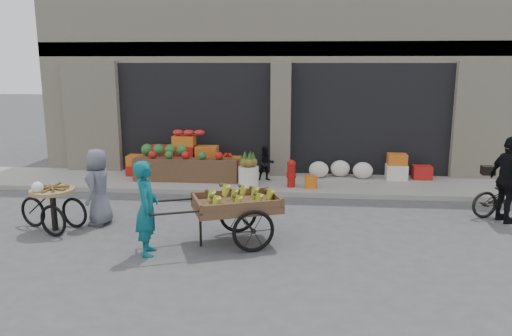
# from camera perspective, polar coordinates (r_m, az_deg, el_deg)

# --- Properties ---
(ground) EXTENTS (80.00, 80.00, 0.00)m
(ground) POSITION_cam_1_polar(r_m,az_deg,el_deg) (9.44, 1.27, -8.13)
(ground) COLOR #424244
(ground) RESTS_ON ground
(sidewalk) EXTENTS (18.00, 2.20, 0.12)m
(sidewalk) POSITION_cam_1_polar(r_m,az_deg,el_deg) (13.34, 2.59, -1.81)
(sidewalk) COLOR gray
(sidewalk) RESTS_ON ground
(building) EXTENTS (14.00, 6.45, 7.00)m
(building) POSITION_cam_1_polar(r_m,az_deg,el_deg) (16.88, 3.42, 12.44)
(building) COLOR beige
(building) RESTS_ON ground
(fruit_display) EXTENTS (3.10, 1.12, 1.24)m
(fruit_display) POSITION_cam_1_polar(r_m,az_deg,el_deg) (13.82, -7.66, 1.18)
(fruit_display) COLOR #B31A18
(fruit_display) RESTS_ON sidewalk
(pineapple_bin) EXTENTS (0.52, 0.52, 0.50)m
(pineapple_bin) POSITION_cam_1_polar(r_m,az_deg,el_deg) (12.84, -0.86, -0.93)
(pineapple_bin) COLOR silver
(pineapple_bin) RESTS_ON sidewalk
(fire_hydrant) EXTENTS (0.22, 0.22, 0.71)m
(fire_hydrant) POSITION_cam_1_polar(r_m,az_deg,el_deg) (12.69, 4.06, -0.50)
(fire_hydrant) COLOR #A5140F
(fire_hydrant) RESTS_ON sidewalk
(orange_bucket) EXTENTS (0.32, 0.32, 0.30)m
(orange_bucket) POSITION_cam_1_polar(r_m,az_deg,el_deg) (12.69, 6.29, -1.62)
(orange_bucket) COLOR orange
(orange_bucket) RESTS_ON sidewalk
(right_bay_goods) EXTENTS (3.35, 0.60, 0.70)m
(right_bay_goods) POSITION_cam_1_polar(r_m,az_deg,el_deg) (13.97, 13.51, -0.04)
(right_bay_goods) COLOR silver
(right_bay_goods) RESTS_ON sidewalk
(seated_person) EXTENTS (0.51, 0.43, 0.93)m
(seated_person) POSITION_cam_1_polar(r_m,az_deg,el_deg) (13.34, 1.13, 0.51)
(seated_person) COLOR black
(seated_person) RESTS_ON sidewalk
(banana_cart) EXTENTS (2.76, 1.86, 1.07)m
(banana_cart) POSITION_cam_1_polar(r_m,az_deg,el_deg) (9.02, -2.60, -3.87)
(banana_cart) COLOR brown
(banana_cart) RESTS_ON ground
(vendor_woman) EXTENTS (0.51, 0.67, 1.64)m
(vendor_woman) POSITION_cam_1_polar(r_m,az_deg,el_deg) (8.69, -12.38, -4.50)
(vendor_woman) COLOR #0D5A68
(vendor_woman) RESTS_ON ground
(tricycle_cart) EXTENTS (1.46, 1.05, 0.95)m
(tricycle_cart) POSITION_cam_1_polar(r_m,az_deg,el_deg) (10.52, -22.21, -3.67)
(tricycle_cart) COLOR #9E7F51
(tricycle_cart) RESTS_ON ground
(vendor_grey) EXTENTS (0.51, 0.77, 1.56)m
(vendor_grey) POSITION_cam_1_polar(r_m,az_deg,el_deg) (10.56, -17.55, -2.07)
(vendor_grey) COLOR slate
(vendor_grey) RESTS_ON ground
(bicycle) EXTENTS (1.81, 1.07, 0.90)m
(bicycle) POSITION_cam_1_polar(r_m,az_deg,el_deg) (11.93, 26.91, -2.87)
(bicycle) COLOR black
(bicycle) RESTS_ON ground
(cyclist) EXTENTS (0.72, 1.13, 1.79)m
(cyclist) POSITION_cam_1_polar(r_m,az_deg,el_deg) (11.40, 26.90, -1.22)
(cyclist) COLOR black
(cyclist) RESTS_ON ground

